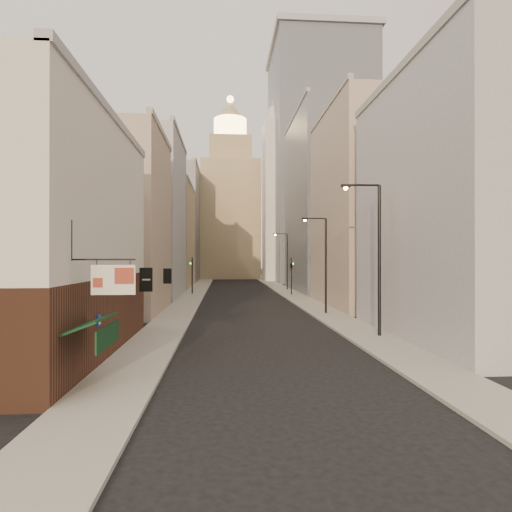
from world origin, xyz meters
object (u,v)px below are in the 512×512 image
Objects in this scene: streetlamp_mid at (323,259)px; streetlamp_near at (375,250)px; white_tower at (282,194)px; traffic_light_left at (192,269)px; clock_tower at (230,206)px; streetlamp_far at (286,258)px; traffic_light_right at (291,267)px.

streetlamp_near is at bearing -88.24° from streetlamp_mid.
traffic_light_left is (-16.76, -33.02, -15.15)m from white_tower.
streetlamp_mid is 24.99m from traffic_light_left.
streetlamp_far is (7.85, -41.00, -12.69)m from clock_tower.
streetlamp_far is (-3.15, -27.00, -13.66)m from white_tower.
streetlamp_mid is (-3.80, -54.34, -13.78)m from white_tower.
streetlamp_mid is 1.69× the size of traffic_light_right.
clock_tower is 5.31× the size of streetlamp_mid.
streetlamp_mid reaches higher than traffic_light_left.
traffic_light_left is (-5.76, -47.02, -14.18)m from clock_tower.
white_tower reaches higher than streetlamp_near.
white_tower reaches higher than streetlamp_mid.
clock_tower is 51.99m from traffic_light_right.
streetlamp_mid is 18.80m from traffic_light_right.
streetlamp_near is (-3.09, -65.25, -13.16)m from white_tower.
clock_tower is at bearing -72.03° from traffic_light_left.
clock_tower is 17.83m from white_tower.
traffic_light_left is at bearing -96.99° from clock_tower.
streetlamp_mid is 27.35m from streetlamp_far.
streetlamp_far is 1.73× the size of traffic_light_right.
clock_tower reaches higher than streetlamp_mid.
streetlamp_near is at bearing -98.32° from streetlamp_far.
streetlamp_near is (7.91, -79.25, -12.19)m from clock_tower.
streetlamp_far reaches higher than streetlamp_mid.
white_tower is 56.19m from streetlamp_mid.
streetlamp_near is at bearing -92.71° from white_tower.
streetlamp_near is at bearing 137.94° from traffic_light_left.
traffic_light_left and traffic_light_right have the same top height.
clock_tower is 8.98× the size of traffic_light_right.
streetlamp_mid is at bearing -83.99° from clock_tower.
streetlamp_far reaches higher than traffic_light_left.
white_tower is at bearing -91.96° from traffic_light_left.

